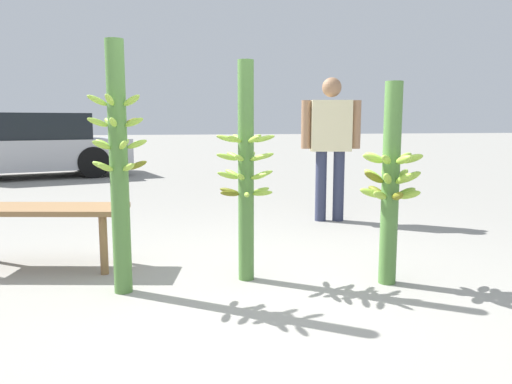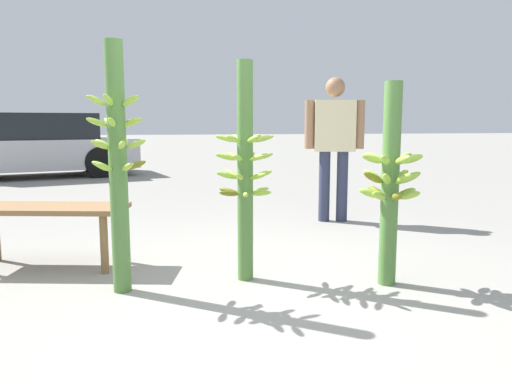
{
  "view_description": "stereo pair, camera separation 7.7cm",
  "coord_description": "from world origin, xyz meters",
  "views": [
    {
      "loc": [
        -0.63,
        -3.02,
        1.15
      ],
      "look_at": [
        0.13,
        0.73,
        0.61
      ],
      "focal_mm": 35.0,
      "sensor_mm": 36.0,
      "label": 1
    },
    {
      "loc": [
        -0.55,
        -3.03,
        1.15
      ],
      "look_at": [
        0.13,
        0.73,
        0.61
      ],
      "focal_mm": 35.0,
      "sensor_mm": 36.0,
      "label": 2
    }
  ],
  "objects": [
    {
      "name": "ground_plane",
      "position": [
        0.0,
        0.0,
        0.0
      ],
      "size": [
        80.0,
        80.0,
        0.0
      ],
      "primitive_type": "plane",
      "color": "gray"
    },
    {
      "name": "market_bench",
      "position": [
        -1.49,
        1.06,
        0.42
      ],
      "size": [
        1.3,
        0.69,
        0.49
      ],
      "rotation": [
        0.0,
        0.0,
        -0.21
      ],
      "color": "olive",
      "rests_on": "ground_plane"
    },
    {
      "name": "banana_stalk_left",
      "position": [
        -0.87,
        0.36,
        0.87
      ],
      "size": [
        0.38,
        0.39,
        1.67
      ],
      "color": "#4C7A38",
      "rests_on": "ground_plane"
    },
    {
      "name": "vendor_person",
      "position": [
        1.34,
        2.41,
        0.97
      ],
      "size": [
        0.69,
        0.29,
        1.64
      ],
      "rotation": [
        0.0,
        0.0,
        -0.19
      ],
      "color": "#2D334C",
      "rests_on": "ground_plane"
    },
    {
      "name": "parked_car",
      "position": [
        -3.31,
        7.94,
        0.64
      ],
      "size": [
        4.56,
        2.79,
        1.31
      ],
      "rotation": [
        0.0,
        0.0,
        1.85
      ],
      "color": "#B7B7BC",
      "rests_on": "ground_plane"
    },
    {
      "name": "banana_stalk_center",
      "position": [
        -0.0,
        0.47,
        0.8
      ],
      "size": [
        0.42,
        0.43,
        1.57
      ],
      "color": "#4C7A38",
      "rests_on": "ground_plane"
    },
    {
      "name": "banana_stalk_right",
      "position": [
        0.97,
        0.18,
        0.73
      ],
      "size": [
        0.43,
        0.43,
        1.42
      ],
      "color": "#4C7A38",
      "rests_on": "ground_plane"
    }
  ]
}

